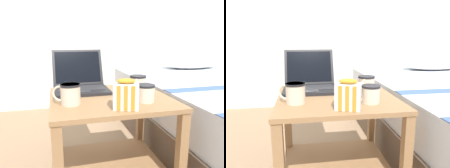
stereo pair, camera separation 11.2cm
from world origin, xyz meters
TOP-DOWN VIEW (x-y plane):
  - back_wall at (0.00, 1.62)m, footprint 8.00×0.05m
  - bedside_table at (0.00, 0.00)m, footprint 0.63×0.59m
  - laptop at (-0.14, 0.20)m, footprint 0.32×0.33m
  - mug_front_left at (-0.22, -0.08)m, footprint 0.14×0.10m
  - mug_front_right at (0.17, 0.03)m, footprint 0.10×0.13m
  - mug_mid_center at (0.15, -0.13)m, footprint 0.13×0.09m
  - snack_bag at (0.02, -0.21)m, footprint 0.13×0.11m
  - cell_phone at (0.18, 0.18)m, footprint 0.13×0.16m

SIDE VIEW (x-z plane):
  - bedside_table at x=0.00m, z-range 0.08..0.63m
  - cell_phone at x=0.18m, z-range 0.55..0.56m
  - laptop at x=-0.14m, z-range 0.48..0.71m
  - mug_mid_center at x=0.15m, z-range 0.55..0.64m
  - mug_front_left at x=-0.22m, z-range 0.55..0.65m
  - mug_front_right at x=0.17m, z-range 0.55..0.66m
  - snack_bag at x=0.02m, z-range 0.54..0.68m
  - back_wall at x=0.00m, z-range 0.00..2.50m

